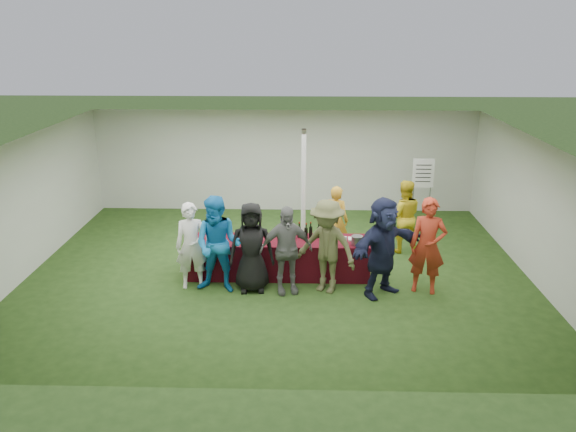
{
  "coord_description": "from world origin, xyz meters",
  "views": [
    {
      "loc": [
        0.49,
        -10.55,
        4.76
      ],
      "look_at": [
        0.2,
        -0.23,
        1.25
      ],
      "focal_mm": 35.0,
      "sensor_mm": 36.0,
      "label": 1
    }
  ],
  "objects_px": {
    "staff_back": "(403,216)",
    "customer_3": "(286,250)",
    "dump_bucket": "(357,240)",
    "customer_0": "(192,246)",
    "customer_2": "(252,247)",
    "customer_5": "(383,247)",
    "customer_6": "(428,246)",
    "customer_4": "(327,247)",
    "wine_list_sign": "(423,179)",
    "serving_table": "(278,257)",
    "staff_pourer": "(336,220)",
    "customer_1": "(218,245)"
  },
  "relations": [
    {
      "from": "dump_bucket",
      "to": "staff_back",
      "type": "distance_m",
      "value": 1.93
    },
    {
      "from": "dump_bucket",
      "to": "customer_0",
      "type": "height_order",
      "value": "customer_0"
    },
    {
      "from": "serving_table",
      "to": "customer_0",
      "type": "xyz_separation_m",
      "value": [
        -1.59,
        -0.58,
        0.46
      ]
    },
    {
      "from": "staff_pourer",
      "to": "customer_1",
      "type": "xyz_separation_m",
      "value": [
        -2.27,
        -1.92,
        0.16
      ]
    },
    {
      "from": "staff_pourer",
      "to": "customer_6",
      "type": "distance_m",
      "value": 2.43
    },
    {
      "from": "staff_back",
      "to": "customer_1",
      "type": "relative_size",
      "value": 0.88
    },
    {
      "from": "staff_pourer",
      "to": "customer_5",
      "type": "distance_m",
      "value": 2.12
    },
    {
      "from": "customer_2",
      "to": "customer_0",
      "type": "bearing_deg",
      "value": 169.75
    },
    {
      "from": "serving_table",
      "to": "customer_2",
      "type": "height_order",
      "value": "customer_2"
    },
    {
      "from": "dump_bucket",
      "to": "customer_2",
      "type": "xyz_separation_m",
      "value": [
        -1.99,
        -0.46,
        0.02
      ]
    },
    {
      "from": "dump_bucket",
      "to": "customer_2",
      "type": "distance_m",
      "value": 2.05
    },
    {
      "from": "staff_back",
      "to": "customer_6",
      "type": "height_order",
      "value": "customer_6"
    },
    {
      "from": "staff_back",
      "to": "customer_2",
      "type": "xyz_separation_m",
      "value": [
        -3.14,
        -2.01,
        0.05
      ]
    },
    {
      "from": "customer_1",
      "to": "customer_6",
      "type": "relative_size",
      "value": 1.01
    },
    {
      "from": "staff_pourer",
      "to": "customer_5",
      "type": "xyz_separation_m",
      "value": [
        0.75,
        -1.97,
        0.17
      ]
    },
    {
      "from": "serving_table",
      "to": "dump_bucket",
      "type": "height_order",
      "value": "dump_bucket"
    },
    {
      "from": "customer_4",
      "to": "customer_6",
      "type": "bearing_deg",
      "value": 29.15
    },
    {
      "from": "customer_3",
      "to": "customer_6",
      "type": "relative_size",
      "value": 0.93
    },
    {
      "from": "customer_1",
      "to": "serving_table",
      "type": "bearing_deg",
      "value": 44.63
    },
    {
      "from": "dump_bucket",
      "to": "customer_1",
      "type": "distance_m",
      "value": 2.66
    },
    {
      "from": "serving_table",
      "to": "customer_5",
      "type": "bearing_deg",
      "value": -22.15
    },
    {
      "from": "dump_bucket",
      "to": "customer_1",
      "type": "height_order",
      "value": "customer_1"
    },
    {
      "from": "wine_list_sign",
      "to": "staff_back",
      "type": "xyz_separation_m",
      "value": [
        -0.65,
        -1.32,
        -0.5
      ]
    },
    {
      "from": "staff_back",
      "to": "customer_3",
      "type": "xyz_separation_m",
      "value": [
        -2.5,
        -2.09,
        0.03
      ]
    },
    {
      "from": "wine_list_sign",
      "to": "customer_6",
      "type": "distance_m",
      "value": 3.37
    },
    {
      "from": "dump_bucket",
      "to": "customer_0",
      "type": "bearing_deg",
      "value": -173.45
    },
    {
      "from": "wine_list_sign",
      "to": "customer_2",
      "type": "relative_size",
      "value": 1.05
    },
    {
      "from": "wine_list_sign",
      "to": "customer_0",
      "type": "xyz_separation_m",
      "value": [
        -4.92,
        -3.23,
        -0.48
      ]
    },
    {
      "from": "serving_table",
      "to": "staff_back",
      "type": "distance_m",
      "value": 3.03
    },
    {
      "from": "serving_table",
      "to": "customer_3",
      "type": "distance_m",
      "value": 0.91
    },
    {
      "from": "wine_list_sign",
      "to": "dump_bucket",
      "type": "bearing_deg",
      "value": -121.97
    },
    {
      "from": "serving_table",
      "to": "customer_0",
      "type": "bearing_deg",
      "value": -160.02
    },
    {
      "from": "customer_3",
      "to": "staff_back",
      "type": "bearing_deg",
      "value": 26.07
    },
    {
      "from": "customer_3",
      "to": "customer_5",
      "type": "xyz_separation_m",
      "value": [
        1.77,
        -0.04,
        0.09
      ]
    },
    {
      "from": "serving_table",
      "to": "customer_0",
      "type": "distance_m",
      "value": 1.76
    },
    {
      "from": "staff_back",
      "to": "customer_5",
      "type": "height_order",
      "value": "customer_5"
    },
    {
      "from": "serving_table",
      "to": "customer_2",
      "type": "bearing_deg",
      "value": -124.02
    },
    {
      "from": "staff_pourer",
      "to": "customer_0",
      "type": "xyz_separation_m",
      "value": [
        -2.8,
        -1.76,
        0.07
      ]
    },
    {
      "from": "dump_bucket",
      "to": "staff_pourer",
      "type": "height_order",
      "value": "staff_pourer"
    },
    {
      "from": "serving_table",
      "to": "dump_bucket",
      "type": "distance_m",
      "value": 1.62
    },
    {
      "from": "wine_list_sign",
      "to": "customer_6",
      "type": "height_order",
      "value": "customer_6"
    },
    {
      "from": "dump_bucket",
      "to": "customer_6",
      "type": "xyz_separation_m",
      "value": [
        1.26,
        -0.43,
        0.07
      ]
    },
    {
      "from": "customer_3",
      "to": "customer_4",
      "type": "height_order",
      "value": "customer_4"
    },
    {
      "from": "customer_2",
      "to": "customer_5",
      "type": "bearing_deg",
      "value": -8.13
    },
    {
      "from": "serving_table",
      "to": "customer_4",
      "type": "distance_m",
      "value": 1.28
    },
    {
      "from": "serving_table",
      "to": "dump_bucket",
      "type": "bearing_deg",
      "value": -8.14
    },
    {
      "from": "customer_3",
      "to": "staff_pourer",
      "type": "bearing_deg",
      "value": 48.39
    },
    {
      "from": "dump_bucket",
      "to": "customer_1",
      "type": "relative_size",
      "value": 0.12
    },
    {
      "from": "dump_bucket",
      "to": "staff_pourer",
      "type": "bearing_deg",
      "value": 103.49
    },
    {
      "from": "wine_list_sign",
      "to": "customer_0",
      "type": "bearing_deg",
      "value": -146.72
    }
  ]
}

